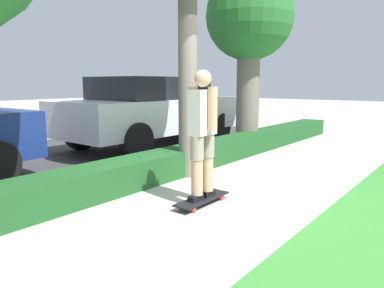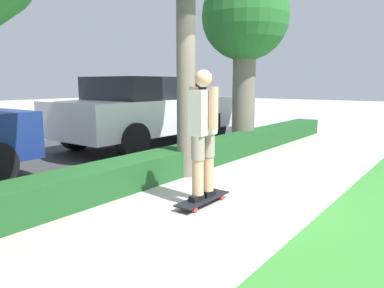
% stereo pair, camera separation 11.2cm
% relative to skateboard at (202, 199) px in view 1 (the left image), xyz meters
% --- Properties ---
extents(ground_plane, '(60.00, 60.00, 0.00)m').
position_rel_skateboard_xyz_m(ground_plane, '(0.31, -0.30, -0.07)').
color(ground_plane, '#ADA89E').
extents(street_asphalt, '(14.40, 5.00, 0.01)m').
position_rel_skateboard_xyz_m(street_asphalt, '(0.31, 3.90, -0.06)').
color(street_asphalt, '#38383A').
rests_on(street_asphalt, ground_plane).
extents(hedge_row, '(14.40, 0.60, 0.41)m').
position_rel_skateboard_xyz_m(hedge_row, '(0.31, 1.30, 0.14)').
color(hedge_row, '#1E5123').
rests_on(hedge_row, ground_plane).
extents(skateboard, '(0.87, 0.24, 0.08)m').
position_rel_skateboard_xyz_m(skateboard, '(0.00, 0.00, 0.00)').
color(skateboard, black).
rests_on(skateboard, ground_plane).
extents(skater_person, '(0.48, 0.40, 1.56)m').
position_rel_skateboard_xyz_m(skater_person, '(0.00, -0.00, 0.85)').
color(skater_person, black).
rests_on(skater_person, skateboard).
extents(tree_far, '(1.96, 1.96, 3.94)m').
position_rel_skateboard_xyz_m(tree_far, '(4.01, 1.63, 2.76)').
color(tree_far, '#70665B').
rests_on(tree_far, ground_plane).
extents(parked_car_middle, '(4.79, 2.09, 1.63)m').
position_rel_skateboard_xyz_m(parked_car_middle, '(2.91, 3.56, 0.80)').
color(parked_car_middle, silver).
rests_on(parked_car_middle, ground_plane).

